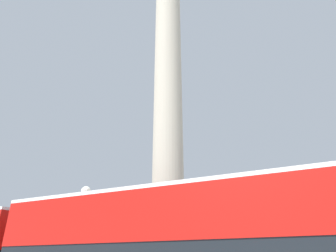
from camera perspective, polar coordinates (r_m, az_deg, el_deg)
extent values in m
cube|color=#ADA593|center=(16.14, 0.00, -21.07)|extent=(2.35, 2.35, 1.27)
cylinder|color=#ADA593|center=(20.45, 0.00, 13.16)|extent=(1.75, 1.75, 21.79)
cube|color=#B7140F|center=(10.14, -1.40, -17.35)|extent=(11.52, 3.47, 1.49)
cube|color=silver|center=(10.27, -1.35, -12.88)|extent=(11.52, 3.47, 0.12)
cylinder|color=black|center=(16.44, -16.60, -21.93)|extent=(0.14, 0.14, 5.39)
sphere|color=white|center=(16.80, -15.36, -11.89)|extent=(0.52, 0.52, 0.52)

